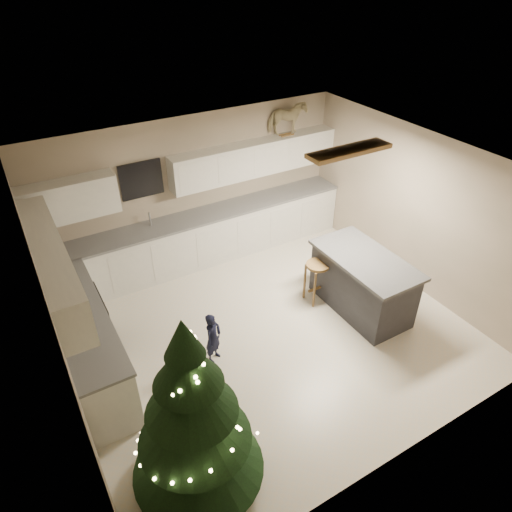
{
  "coord_description": "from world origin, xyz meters",
  "views": [
    {
      "loc": [
        -2.72,
        -4.29,
        4.8
      ],
      "look_at": [
        0.0,
        0.35,
        1.15
      ],
      "focal_mm": 32.0,
      "sensor_mm": 36.0,
      "label": 1
    }
  ],
  "objects_px": {
    "christmas_tree": "(194,424)",
    "rocking_horse": "(287,118)",
    "island": "(362,283)",
    "bar_stool": "(317,273)",
    "toddler": "(213,338)"
  },
  "relations": [
    {
      "from": "christmas_tree",
      "to": "rocking_horse",
      "type": "relative_size",
      "value": 3.21
    },
    {
      "from": "christmas_tree",
      "to": "rocking_horse",
      "type": "distance_m",
      "value": 5.52
    },
    {
      "from": "island",
      "to": "rocking_horse",
      "type": "xyz_separation_m",
      "value": [
        0.25,
        2.6,
        1.83
      ]
    },
    {
      "from": "bar_stool",
      "to": "rocking_horse",
      "type": "distance_m",
      "value": 2.84
    },
    {
      "from": "island",
      "to": "bar_stool",
      "type": "height_order",
      "value": "island"
    },
    {
      "from": "rocking_horse",
      "to": "toddler",
      "type": "bearing_deg",
      "value": 143.41
    },
    {
      "from": "christmas_tree",
      "to": "toddler",
      "type": "bearing_deg",
      "value": 58.77
    },
    {
      "from": "bar_stool",
      "to": "rocking_horse",
      "type": "xyz_separation_m",
      "value": [
        0.74,
        2.1,
        1.77
      ]
    },
    {
      "from": "christmas_tree",
      "to": "toddler",
      "type": "relative_size",
      "value": 2.92
    },
    {
      "from": "bar_stool",
      "to": "toddler",
      "type": "height_order",
      "value": "toddler"
    },
    {
      "from": "bar_stool",
      "to": "christmas_tree",
      "type": "bearing_deg",
      "value": -147.75
    },
    {
      "from": "island",
      "to": "christmas_tree",
      "type": "distance_m",
      "value": 3.67
    },
    {
      "from": "rocking_horse",
      "to": "bar_stool",
      "type": "bearing_deg",
      "value": 172.28
    },
    {
      "from": "island",
      "to": "christmas_tree",
      "type": "relative_size",
      "value": 0.74
    },
    {
      "from": "island",
      "to": "toddler",
      "type": "distance_m",
      "value": 2.5
    }
  ]
}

